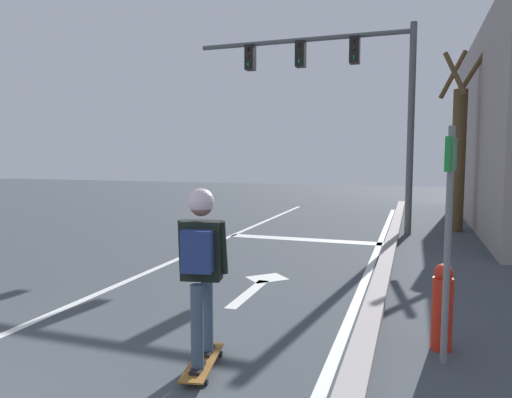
# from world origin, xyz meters

# --- Properties ---
(lane_line_center) EXTENTS (0.12, 20.00, 0.01)m
(lane_line_center) POSITION_xyz_m (-0.59, 6.00, 0.00)
(lane_line_center) COLOR silver
(lane_line_center) RESTS_ON ground
(lane_line_curbside) EXTENTS (0.12, 20.00, 0.01)m
(lane_line_curbside) POSITION_xyz_m (2.84, 6.00, 0.00)
(lane_line_curbside) COLOR silver
(lane_line_curbside) RESTS_ON ground
(stop_bar) EXTENTS (3.59, 0.40, 0.01)m
(stop_bar) POSITION_xyz_m (1.20, 9.16, 0.00)
(stop_bar) COLOR silver
(stop_bar) RESTS_ON ground
(lane_arrow_stem) EXTENTS (0.16, 1.40, 0.01)m
(lane_arrow_stem) POSITION_xyz_m (1.38, 4.81, 0.00)
(lane_arrow_stem) COLOR silver
(lane_arrow_stem) RESTS_ON ground
(lane_arrow_head) EXTENTS (0.71, 0.71, 0.01)m
(lane_arrow_head) POSITION_xyz_m (1.38, 5.66, 0.00)
(lane_arrow_head) COLOR silver
(lane_arrow_head) RESTS_ON ground
(curb_strip) EXTENTS (0.24, 24.00, 0.14)m
(curb_strip) POSITION_xyz_m (3.09, 6.00, 0.07)
(curb_strip) COLOR #9A9290
(curb_strip) RESTS_ON ground
(skateboard) EXTENTS (0.36, 0.84, 0.08)m
(skateboard) POSITION_xyz_m (1.77, 2.52, 0.06)
(skateboard) COLOR brown
(skateboard) RESTS_ON ground
(skater) EXTENTS (0.43, 0.59, 1.54)m
(skater) POSITION_xyz_m (1.77, 2.50, 1.04)
(skater) COLOR #3A4C62
(skater) RESTS_ON skateboard
(traffic_signal_mast) EXTENTS (5.51, 0.34, 5.04)m
(traffic_signal_mast) POSITION_xyz_m (1.73, 10.66, 3.82)
(traffic_signal_mast) COLOR #525857
(traffic_signal_mast) RESTS_ON ground
(street_sign_post) EXTENTS (0.13, 0.44, 2.17)m
(street_sign_post) POSITION_xyz_m (3.81, 3.34, 1.42)
(street_sign_post) COLOR slate
(street_sign_post) RESTS_ON ground
(fire_hydrant) EXTENTS (0.20, 0.30, 0.86)m
(fire_hydrant) POSITION_xyz_m (3.81, 3.67, 0.43)
(fire_hydrant) COLOR red
(fire_hydrant) RESTS_ON ground
(roadside_tree) EXTENTS (1.13, 1.11, 4.61)m
(roadside_tree) POSITION_xyz_m (4.56, 11.65, 2.04)
(roadside_tree) COLOR brown
(roadside_tree) RESTS_ON ground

